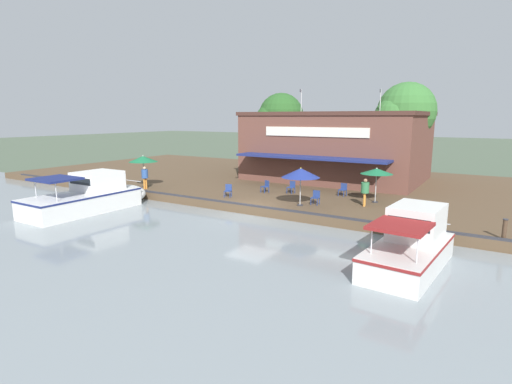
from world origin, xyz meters
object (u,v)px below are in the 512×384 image
Objects in this scene: cafe_chair_far_corner_seat at (292,186)px; cafe_chair_under_first_umbrella at (228,190)px; cafe_chair_facing_river at (316,197)px; motorboat_second_along at (94,196)px; patio_umbrella_near_quay_edge at (301,173)px; person_at_quay_edge at (365,189)px; tree_downstream_bank at (278,117)px; patio_umbrella_mid_patio_right at (143,159)px; motorboat_nearest_quay at (413,244)px; tree_behind_restaurant at (403,113)px; waterfront_restaurant at (337,146)px; mooring_post at (505,229)px; cafe_chair_back_row_seat at (343,189)px; patio_umbrella_far_corner at (377,171)px; cafe_chair_mid_patio at (266,186)px; person_mid_patio at (145,175)px.

cafe_chair_far_corner_seat is 1.00× the size of cafe_chair_under_first_umbrella.
motorboat_second_along is (6.56, -12.28, -0.15)m from cafe_chair_facing_river.
person_at_quay_edge is at bearing 119.60° from patio_umbrella_near_quay_edge.
tree_downstream_bank reaches higher than cafe_chair_facing_river.
person_at_quay_edge reaches higher than cafe_chair_under_first_umbrella.
cafe_chair_far_corner_seat is at bearing 108.68° from patio_umbrella_mid_patio_right.
motorboat_nearest_quay is 20.01m from tree_behind_restaurant.
tree_behind_restaurant is (-18.75, -4.60, 5.26)m from motorboat_nearest_quay.
cafe_chair_facing_river is 0.11× the size of tree_downstream_bank.
tree_behind_restaurant is (-2.03, 4.88, 2.74)m from waterfront_restaurant.
tree_behind_restaurant is (-11.63, -0.51, 4.54)m from person_at_quay_edge.
cafe_chair_back_row_seat is at bearing -121.43° from mooring_post.
tree_downstream_bank is at bearing -147.42° from patio_umbrella_near_quay_edge.
waterfront_restaurant is at bearing 178.71° from cafe_chair_far_corner_seat.
patio_umbrella_far_corner is 2.57× the size of cafe_chair_mid_patio.
cafe_chair_facing_river and cafe_chair_under_first_umbrella have the same top height.
patio_umbrella_mid_patio_right is 21.25m from tree_behind_restaurant.
motorboat_second_along is at bearing -29.07° from waterfront_restaurant.
cafe_chair_far_corner_seat is 12.50m from tree_behind_restaurant.
motorboat_second_along is 1.00× the size of tree_behind_restaurant.
waterfront_restaurant is at bearing -165.77° from cafe_chair_facing_river.
tree_downstream_bank is (-17.60, -20.81, 4.80)m from mooring_post.
cafe_chair_under_first_umbrella is at bearing 131.11° from motorboat_second_along.
person_at_quay_edge is at bearing -150.15° from motorboat_nearest_quay.
waterfront_restaurant is 1.75× the size of motorboat_second_along.
cafe_chair_mid_patio is 1.00× the size of cafe_chair_under_first_umbrella.
person_mid_patio is 0.21× the size of motorboat_second_along.
patio_umbrella_far_corner reaches higher than mooring_post.
motorboat_nearest_quay is (-0.51, 19.05, -0.01)m from motorboat_second_along.
patio_umbrella_mid_patio_right is at bearing -48.71° from tree_behind_restaurant.
cafe_chair_mid_patio is at bearing -111.16° from cafe_chair_facing_river.
cafe_chair_far_corner_seat is 13.57m from mooring_post.
patio_umbrella_far_corner is at bearing 104.56° from person_mid_patio.
patio_umbrella_near_quay_edge reaches higher than patio_umbrella_far_corner.
waterfront_restaurant is 19.87m from motorboat_second_along.
cafe_chair_back_row_seat is at bearing 164.72° from patio_umbrella_near_quay_edge.
patio_umbrella_mid_patio_right is 2.84× the size of cafe_chair_mid_patio.
person_at_quay_edge is at bearing 43.77° from tree_downstream_bank.
cafe_chair_mid_patio is at bearing 137.23° from motorboat_second_along.
cafe_chair_under_first_umbrella is 0.11× the size of tree_downstream_bank.
waterfront_restaurant reaches higher than motorboat_nearest_quay.
patio_umbrella_far_corner is 2.57× the size of cafe_chair_facing_river.
cafe_chair_back_row_seat is (-0.98, -2.44, -1.49)m from patio_umbrella_far_corner.
cafe_chair_under_first_umbrella is at bearing -55.44° from cafe_chair_back_row_seat.
motorboat_second_along is at bearing -63.75° from patio_umbrella_near_quay_edge.
cafe_chair_mid_patio is (-2.60, -3.92, -1.52)m from patio_umbrella_near_quay_edge.
cafe_chair_back_row_seat is 1.00× the size of cafe_chair_under_first_umbrella.
cafe_chair_facing_river is (2.47, 2.89, 0.00)m from cafe_chair_far_corner_seat.
patio_umbrella_near_quay_edge is 12.33m from person_mid_patio.
cafe_chair_back_row_seat is 0.93× the size of mooring_post.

